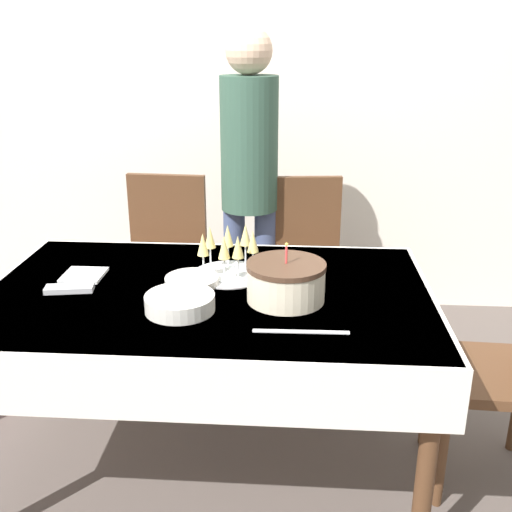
{
  "coord_description": "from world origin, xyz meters",
  "views": [
    {
      "loc": [
        0.31,
        -1.97,
        1.62
      ],
      "look_at": [
        0.17,
        0.04,
        0.88
      ],
      "focal_mm": 42.0,
      "sensor_mm": 36.0,
      "label": 1
    }
  ],
  "objects_px": {
    "dining_chair_far_right": "(302,267)",
    "champagne_tray": "(229,252)",
    "plate_stack_main": "(180,303)",
    "dining_chair_far_left": "(164,263)",
    "plate_stack_dessert": "(192,281)",
    "person_standing": "(249,169)",
    "birthday_cake": "(286,282)"
  },
  "relations": [
    {
      "from": "dining_chair_far_right",
      "to": "champagne_tray",
      "type": "bearing_deg",
      "value": -112.97
    },
    {
      "from": "dining_chair_far_right",
      "to": "plate_stack_main",
      "type": "xyz_separation_m",
      "value": [
        -0.42,
        -1.01,
        0.25
      ]
    },
    {
      "from": "champagne_tray",
      "to": "dining_chair_far_left",
      "type": "bearing_deg",
      "value": 121.29
    },
    {
      "from": "plate_stack_dessert",
      "to": "person_standing",
      "type": "bearing_deg",
      "value": 80.56
    },
    {
      "from": "dining_chair_far_right",
      "to": "person_standing",
      "type": "relative_size",
      "value": 0.58
    },
    {
      "from": "birthday_cake",
      "to": "plate_stack_main",
      "type": "relative_size",
      "value": 1.17
    },
    {
      "from": "champagne_tray",
      "to": "person_standing",
      "type": "distance_m",
      "value": 0.79
    },
    {
      "from": "plate_stack_main",
      "to": "champagne_tray",
      "type": "bearing_deg",
      "value": 68.58
    },
    {
      "from": "person_standing",
      "to": "champagne_tray",
      "type": "bearing_deg",
      "value": -91.3
    },
    {
      "from": "birthday_cake",
      "to": "dining_chair_far_right",
      "type": "bearing_deg",
      "value": 85.76
    },
    {
      "from": "champagne_tray",
      "to": "plate_stack_main",
      "type": "bearing_deg",
      "value": -111.42
    },
    {
      "from": "person_standing",
      "to": "dining_chair_far_right",
      "type": "bearing_deg",
      "value": -19.39
    },
    {
      "from": "birthday_cake",
      "to": "person_standing",
      "type": "xyz_separation_m",
      "value": [
        -0.2,
        0.99,
        0.18
      ]
    },
    {
      "from": "plate_stack_main",
      "to": "dining_chair_far_right",
      "type": "bearing_deg",
      "value": 67.53
    },
    {
      "from": "plate_stack_main",
      "to": "person_standing",
      "type": "distance_m",
      "value": 1.13
    },
    {
      "from": "dining_chair_far_right",
      "to": "plate_stack_dessert",
      "type": "distance_m",
      "value": 0.91
    },
    {
      "from": "dining_chair_far_left",
      "to": "champagne_tray",
      "type": "bearing_deg",
      "value": -58.71
    },
    {
      "from": "dining_chair_far_left",
      "to": "birthday_cake",
      "type": "bearing_deg",
      "value": -54.75
    },
    {
      "from": "dining_chair_far_left",
      "to": "birthday_cake",
      "type": "xyz_separation_m",
      "value": [
        0.63,
        -0.9,
        0.29
      ]
    },
    {
      "from": "plate_stack_main",
      "to": "plate_stack_dessert",
      "type": "height_order",
      "value": "plate_stack_main"
    },
    {
      "from": "dining_chair_far_left",
      "to": "plate_stack_main",
      "type": "height_order",
      "value": "dining_chair_far_left"
    },
    {
      "from": "dining_chair_far_right",
      "to": "champagne_tray",
      "type": "height_order",
      "value": "dining_chair_far_right"
    },
    {
      "from": "dining_chair_far_left",
      "to": "dining_chair_far_right",
      "type": "distance_m",
      "value": 0.7
    },
    {
      "from": "dining_chair_far_left",
      "to": "dining_chair_far_right",
      "type": "bearing_deg",
      "value": -0.02
    },
    {
      "from": "birthday_cake",
      "to": "plate_stack_dessert",
      "type": "relative_size",
      "value": 1.38
    },
    {
      "from": "birthday_cake",
      "to": "person_standing",
      "type": "relative_size",
      "value": 0.16
    },
    {
      "from": "dining_chair_far_right",
      "to": "plate_stack_dessert",
      "type": "xyz_separation_m",
      "value": [
        -0.42,
        -0.78,
        0.24
      ]
    },
    {
      "from": "dining_chair_far_left",
      "to": "plate_stack_dessert",
      "type": "xyz_separation_m",
      "value": [
        0.28,
        -0.78,
        0.24
      ]
    },
    {
      "from": "birthday_cake",
      "to": "champagne_tray",
      "type": "xyz_separation_m",
      "value": [
        -0.22,
        0.22,
        0.02
      ]
    },
    {
      "from": "plate_stack_dessert",
      "to": "person_standing",
      "type": "distance_m",
      "value": 0.92
    },
    {
      "from": "champagne_tray",
      "to": "plate_stack_main",
      "type": "distance_m",
      "value": 0.36
    },
    {
      "from": "birthday_cake",
      "to": "plate_stack_dessert",
      "type": "xyz_separation_m",
      "value": [
        -0.35,
        0.12,
        -0.05
      ]
    }
  ]
}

